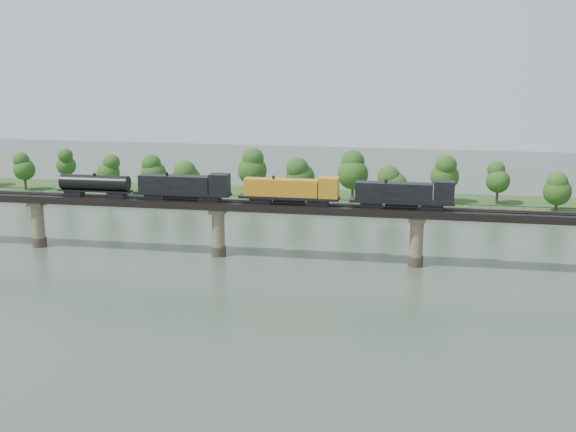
# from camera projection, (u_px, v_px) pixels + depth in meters

# --- Properties ---
(ground) EXTENTS (400.00, 400.00, 0.00)m
(ground) POSITION_uv_depth(u_px,v_px,m) (170.00, 305.00, 120.03)
(ground) COLOR #354335
(ground) RESTS_ON ground
(far_bank) EXTENTS (300.00, 24.00, 1.60)m
(far_bank) POSITION_uv_depth(u_px,v_px,m) (272.00, 198.00, 201.26)
(far_bank) COLOR #26451B
(far_bank) RESTS_ON ground
(bridge) EXTENTS (236.00, 30.00, 11.50)m
(bridge) POSITION_uv_depth(u_px,v_px,m) (218.00, 230.00, 147.52)
(bridge) COLOR #473A2D
(bridge) RESTS_ON ground
(bridge_superstructure) EXTENTS (220.00, 4.90, 0.75)m
(bridge_superstructure) POSITION_uv_depth(u_px,v_px,m) (218.00, 200.00, 146.07)
(bridge_superstructure) COLOR black
(bridge_superstructure) RESTS_ON bridge
(far_treeline) EXTENTS (289.06, 17.54, 13.60)m
(far_treeline) POSITION_uv_depth(u_px,v_px,m) (239.00, 172.00, 196.57)
(far_treeline) COLOR #382619
(far_treeline) RESTS_ON far_bank
(freight_train) EXTENTS (81.23, 3.16, 5.59)m
(freight_train) POSITION_uv_depth(u_px,v_px,m) (254.00, 189.00, 144.21)
(freight_train) COLOR black
(freight_train) RESTS_ON bridge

